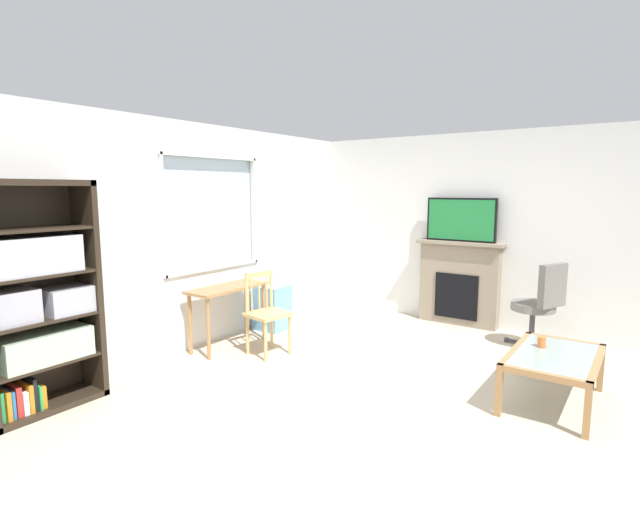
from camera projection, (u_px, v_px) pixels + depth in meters
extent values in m
cube|color=beige|center=(402.00, 392.00, 4.30)|extent=(6.05, 6.08, 0.02)
cube|color=silver|center=(208.00, 305.00, 5.69)|extent=(5.05, 0.12, 0.87)
cube|color=silver|center=(202.00, 140.00, 5.42)|extent=(5.05, 0.12, 0.35)
cube|color=silver|center=(69.00, 220.00, 4.26)|extent=(1.90, 0.12, 1.32)
cube|color=silver|center=(293.00, 209.00, 6.87)|extent=(1.75, 0.12, 1.32)
cube|color=silver|center=(209.00, 213.00, 5.60)|extent=(1.40, 0.02, 1.32)
cube|color=white|center=(215.00, 268.00, 5.65)|extent=(1.46, 0.06, 0.03)
cube|color=white|center=(211.00, 157.00, 5.47)|extent=(1.46, 0.06, 0.03)
cube|color=white|center=(162.00, 216.00, 4.99)|extent=(0.03, 0.06, 1.32)
cube|color=white|center=(254.00, 211.00, 6.13)|extent=(0.03, 0.06, 1.32)
cube|color=silver|center=(491.00, 231.00, 6.22)|extent=(0.12, 5.28, 2.54)
cube|color=#2D2319|center=(89.00, 288.00, 4.20)|extent=(0.05, 0.38, 1.88)
cube|color=#2D2319|center=(28.00, 183.00, 3.73)|extent=(0.90, 0.38, 0.05)
cube|color=#2D2319|center=(47.00, 405.00, 3.98)|extent=(0.90, 0.38, 0.05)
cube|color=#2D2319|center=(27.00, 294.00, 3.96)|extent=(0.90, 0.02, 1.88)
cube|color=#2D2319|center=(43.00, 363.00, 3.93)|extent=(0.85, 0.36, 0.02)
cube|color=#2D2319|center=(40.00, 319.00, 3.88)|extent=(0.85, 0.36, 0.02)
cube|color=#2D2319|center=(36.00, 275.00, 3.83)|extent=(0.85, 0.36, 0.02)
cube|color=#2D2319|center=(32.00, 229.00, 3.78)|extent=(0.85, 0.36, 0.02)
cube|color=#B7D6B2|center=(44.00, 347.00, 3.91)|extent=(0.68, 0.33, 0.25)
cube|color=#B2B2BC|center=(12.00, 307.00, 3.70)|extent=(0.33, 0.27, 0.26)
cube|color=#B2B2BC|center=(66.00, 300.00, 4.03)|extent=(0.35, 0.31, 0.22)
cube|color=silver|center=(32.00, 255.00, 3.79)|extent=(0.68, 0.29, 0.30)
cube|color=orange|center=(3.00, 404.00, 3.69)|extent=(0.03, 0.25, 0.23)
cube|color=#286BB2|center=(8.00, 403.00, 3.71)|extent=(0.02, 0.24, 0.22)
cube|color=red|center=(14.00, 399.00, 3.75)|extent=(0.04, 0.23, 0.24)
cube|color=white|center=(20.00, 401.00, 3.79)|extent=(0.04, 0.24, 0.19)
cube|color=orange|center=(25.00, 396.00, 3.82)|extent=(0.03, 0.25, 0.23)
cube|color=black|center=(30.00, 392.00, 3.84)|extent=(0.03, 0.22, 0.27)
cube|color=green|center=(34.00, 395.00, 3.87)|extent=(0.02, 0.26, 0.20)
cube|color=orange|center=(38.00, 395.00, 3.90)|extent=(0.04, 0.22, 0.19)
cube|color=#A37547|center=(228.00, 288.00, 5.45)|extent=(0.98, 0.39, 0.03)
cylinder|color=#A37547|center=(208.00, 329.00, 5.06)|extent=(0.04, 0.04, 0.68)
cylinder|color=#A37547|center=(264.00, 312.00, 5.78)|extent=(0.04, 0.04, 0.68)
cylinder|color=#A37547|center=(190.00, 324.00, 5.23)|extent=(0.04, 0.04, 0.68)
cylinder|color=#A37547|center=(246.00, 308.00, 5.94)|extent=(0.04, 0.04, 0.68)
cube|color=tan|center=(268.00, 314.00, 5.23)|extent=(0.49, 0.47, 0.04)
cylinder|color=tan|center=(265.00, 342.00, 5.03)|extent=(0.04, 0.04, 0.43)
cylinder|color=tan|center=(290.00, 335.00, 5.26)|extent=(0.04, 0.04, 0.43)
cylinder|color=tan|center=(247.00, 335.00, 5.25)|extent=(0.04, 0.04, 0.43)
cylinder|color=tan|center=(272.00, 329.00, 5.49)|extent=(0.04, 0.04, 0.43)
cylinder|color=tan|center=(247.00, 294.00, 5.19)|extent=(0.04, 0.04, 0.45)
cylinder|color=tan|center=(271.00, 290.00, 5.42)|extent=(0.04, 0.04, 0.45)
cube|color=tan|center=(259.00, 275.00, 5.28)|extent=(0.36, 0.10, 0.06)
cylinder|color=tan|center=(252.00, 296.00, 5.24)|extent=(0.02, 0.02, 0.35)
cylinder|color=tan|center=(259.00, 294.00, 5.31)|extent=(0.02, 0.02, 0.35)
cylinder|color=tan|center=(267.00, 293.00, 5.38)|extent=(0.02, 0.02, 0.35)
cube|color=#72ADDB|center=(272.00, 307.00, 6.20)|extent=(0.35, 0.40, 0.57)
cube|color=gray|center=(459.00, 284.00, 6.39)|extent=(0.18, 1.04, 1.08)
cube|color=black|center=(456.00, 296.00, 6.34)|extent=(0.03, 0.57, 0.60)
cube|color=gray|center=(460.00, 243.00, 6.30)|extent=(0.26, 1.14, 0.04)
cube|color=black|center=(461.00, 220.00, 6.26)|extent=(0.05, 0.91, 0.57)
cube|color=#237F3D|center=(460.00, 220.00, 6.23)|extent=(0.01, 0.86, 0.52)
cylinder|color=slate|center=(533.00, 306.00, 5.45)|extent=(0.48, 0.48, 0.09)
cube|color=slate|center=(553.00, 286.00, 5.22)|extent=(0.40, 0.24, 0.48)
cylinder|color=#38383D|center=(532.00, 327.00, 5.48)|extent=(0.06, 0.06, 0.42)
cube|color=#38383D|center=(523.00, 346.00, 5.44)|extent=(0.27, 0.15, 0.03)
cylinder|color=#38383D|center=(515.00, 349.00, 5.37)|extent=(0.05, 0.05, 0.05)
cube|color=#38383D|center=(539.00, 348.00, 5.38)|extent=(0.22, 0.23, 0.03)
cylinder|color=#38383D|center=(547.00, 353.00, 5.24)|extent=(0.05, 0.05, 0.05)
cube|color=#38383D|center=(543.00, 345.00, 5.50)|extent=(0.17, 0.26, 0.03)
cylinder|color=#38383D|center=(556.00, 346.00, 5.49)|extent=(0.05, 0.05, 0.05)
cube|color=#38383D|center=(531.00, 341.00, 5.64)|extent=(0.28, 0.09, 0.03)
cylinder|color=#38383D|center=(531.00, 338.00, 5.77)|extent=(0.05, 0.05, 0.05)
cube|color=#38383D|center=(518.00, 342.00, 5.60)|extent=(0.07, 0.28, 0.03)
cylinder|color=#38383D|center=(506.00, 340.00, 5.70)|extent=(0.05, 0.05, 0.05)
cube|color=#8C9E99|center=(555.00, 355.00, 4.02)|extent=(0.97, 0.57, 0.02)
cube|color=#A37547|center=(597.00, 364.00, 3.85)|extent=(1.07, 0.05, 0.05)
cube|color=#A37547|center=(516.00, 350.00, 4.20)|extent=(1.07, 0.05, 0.05)
cube|color=#A37547|center=(543.00, 376.00, 3.61)|extent=(0.05, 0.67, 0.05)
cube|color=#A37547|center=(564.00, 341.00, 4.44)|extent=(0.05, 0.67, 0.05)
cube|color=#A37547|center=(587.00, 414.00, 3.46)|extent=(0.05, 0.05, 0.38)
cube|color=#A37547|center=(601.00, 371.00, 4.29)|extent=(0.05, 0.05, 0.38)
cube|color=#A37547|center=(499.00, 393.00, 3.82)|extent=(0.05, 0.05, 0.38)
cube|color=#A37547|center=(527.00, 357.00, 4.64)|extent=(0.05, 0.05, 0.38)
cylinder|color=orange|center=(542.00, 342.00, 4.19)|extent=(0.07, 0.07, 0.09)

